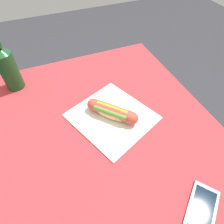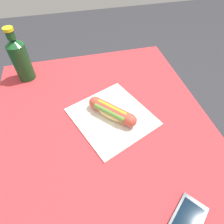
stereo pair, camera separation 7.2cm
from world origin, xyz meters
name	(u,v)px [view 1 (the left image)]	position (x,y,z in m)	size (l,w,h in m)	color
ground_plane	(109,197)	(0.00, 0.00, 0.00)	(6.00, 6.00, 0.00)	#2D2D33
dining_table	(108,153)	(0.00, 0.00, 0.59)	(1.01, 0.81, 0.74)	brown
paper_wrapper	(112,117)	(0.06, -0.04, 0.74)	(0.28, 0.27, 0.01)	silver
hot_dog	(112,111)	(0.06, -0.04, 0.77)	(0.16, 0.15, 0.05)	#DBB26B
cell_phone	(202,209)	(-0.34, -0.14, 0.75)	(0.14, 0.16, 0.01)	black
soda_bottle	(7,67)	(0.39, 0.28, 0.84)	(0.08, 0.08, 0.24)	#14471E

